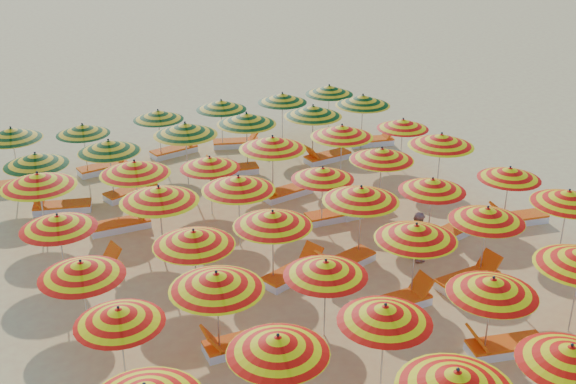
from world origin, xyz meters
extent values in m
plane|color=#ECC869|center=(0.00, 0.00, 0.00)|extent=(120.00, 120.00, 0.00)
cone|color=#EE6A00|center=(-1.37, -8.06, 1.88)|extent=(2.65, 2.65, 0.38)
sphere|color=black|center=(-1.37, -8.06, 2.10)|extent=(0.07, 0.07, 0.07)
cone|color=#EE6A00|center=(0.98, -8.31, 1.75)|extent=(2.03, 2.03, 0.36)
sphere|color=black|center=(0.98, -8.31, 1.95)|extent=(0.06, 0.06, 0.06)
sphere|color=black|center=(-5.97, -6.00, 2.05)|extent=(0.07, 0.07, 0.07)
cylinder|color=silver|center=(-3.44, -5.69, 0.95)|extent=(0.04, 0.04, 1.89)
cone|color=#EE6A00|center=(-3.44, -5.69, 1.77)|extent=(2.30, 2.30, 0.36)
sphere|color=black|center=(-3.44, -5.69, 1.97)|extent=(0.06, 0.06, 0.06)
cylinder|color=silver|center=(-1.16, -5.72, 0.93)|extent=(0.04, 0.04, 1.86)
cone|color=#EE6A00|center=(-1.16, -5.72, 1.74)|extent=(2.14, 2.14, 0.35)
sphere|color=black|center=(-1.16, -5.72, 1.94)|extent=(0.06, 0.06, 0.06)
cylinder|color=silver|center=(1.34, -5.95, 0.94)|extent=(0.04, 0.04, 1.89)
cone|color=#EE6A00|center=(1.34, -5.95, 1.76)|extent=(2.08, 2.08, 0.36)
sphere|color=black|center=(1.34, -5.95, 1.97)|extent=(0.06, 0.06, 0.06)
cylinder|color=silver|center=(3.69, -6.09, 1.01)|extent=(0.04, 0.04, 2.01)
cylinder|color=silver|center=(-5.67, -3.32, 0.89)|extent=(0.03, 0.03, 1.78)
cone|color=#EE6A00|center=(-5.67, -3.32, 1.66)|extent=(2.24, 2.24, 0.34)
sphere|color=black|center=(-5.67, -3.32, 1.85)|extent=(0.06, 0.06, 0.06)
cylinder|color=silver|center=(-3.63, -3.30, 1.00)|extent=(0.04, 0.04, 1.99)
cone|color=#EE6A00|center=(-3.63, -3.30, 1.86)|extent=(2.64, 2.64, 0.38)
sphere|color=black|center=(-3.63, -3.30, 2.08)|extent=(0.07, 0.07, 0.07)
cylinder|color=silver|center=(-1.27, -3.67, 0.92)|extent=(0.04, 0.04, 1.84)
cone|color=#EE6A00|center=(-1.27, -3.67, 1.72)|extent=(2.09, 2.09, 0.35)
sphere|color=black|center=(-1.27, -3.67, 1.92)|extent=(0.06, 0.06, 0.06)
cylinder|color=silver|center=(1.35, -3.36, 0.98)|extent=(0.04, 0.04, 1.96)
cone|color=#EE6A00|center=(1.35, -3.36, 1.83)|extent=(2.19, 2.19, 0.37)
sphere|color=black|center=(1.35, -3.36, 2.04)|extent=(0.07, 0.07, 0.07)
cylinder|color=silver|center=(3.55, -3.31, 0.94)|extent=(0.04, 0.04, 1.89)
cone|color=#EE6A00|center=(3.55, -3.31, 1.76)|extent=(1.94, 1.94, 0.36)
sphere|color=black|center=(3.55, -3.31, 1.97)|extent=(0.06, 0.06, 0.06)
cylinder|color=silver|center=(6.07, -3.54, 0.96)|extent=(0.04, 0.04, 1.92)
cone|color=#EE6A00|center=(6.07, -3.54, 1.79)|extent=(2.44, 2.44, 0.37)
sphere|color=black|center=(6.07, -3.54, 2.00)|extent=(0.06, 0.06, 0.06)
cylinder|color=silver|center=(-5.93, -1.33, 0.93)|extent=(0.04, 0.04, 1.87)
cone|color=#EE6A00|center=(-5.93, -1.33, 1.74)|extent=(2.44, 2.44, 0.36)
sphere|color=black|center=(-5.93, -1.33, 1.95)|extent=(0.06, 0.06, 0.06)
cylinder|color=silver|center=(-3.33, -1.20, 0.96)|extent=(0.04, 0.04, 1.93)
cone|color=#EE6A00|center=(-3.33, -1.20, 1.80)|extent=(2.18, 2.18, 0.37)
sphere|color=black|center=(-3.33, -1.20, 2.01)|extent=(0.06, 0.06, 0.06)
cylinder|color=silver|center=(-1.30, -1.19, 0.98)|extent=(0.04, 0.04, 1.95)
cone|color=#EE6A00|center=(-1.30, -1.19, 1.82)|extent=(2.45, 2.45, 0.37)
sphere|color=black|center=(-1.30, -1.19, 2.04)|extent=(0.07, 0.07, 0.07)
cylinder|color=silver|center=(1.31, -1.05, 1.01)|extent=(0.04, 0.04, 2.02)
cone|color=#EE6A00|center=(1.31, -1.05, 1.88)|extent=(2.52, 2.52, 0.38)
sphere|color=black|center=(1.31, -1.05, 2.10)|extent=(0.07, 0.07, 0.07)
cylinder|color=silver|center=(3.57, -1.13, 0.92)|extent=(0.04, 0.04, 1.84)
cone|color=#EE6A00|center=(3.57, -1.13, 1.72)|extent=(1.88, 1.88, 0.35)
sphere|color=black|center=(3.57, -1.13, 1.92)|extent=(0.06, 0.06, 0.06)
cylinder|color=silver|center=(6.10, -1.39, 0.90)|extent=(0.03, 0.03, 1.79)
cone|color=#EE6A00|center=(6.10, -1.39, 1.67)|extent=(1.94, 1.94, 0.34)
sphere|color=black|center=(6.10, -1.39, 1.87)|extent=(0.06, 0.06, 0.06)
cylinder|color=silver|center=(-5.91, 1.21, 0.93)|extent=(0.04, 0.04, 1.87)
cone|color=#EE6A00|center=(-5.91, 1.21, 1.74)|extent=(2.33, 2.33, 0.36)
sphere|color=black|center=(-5.91, 1.21, 1.95)|extent=(0.06, 0.06, 0.06)
cylinder|color=silver|center=(-3.34, 1.27, 1.03)|extent=(0.04, 0.04, 2.06)
cone|color=#EE6A00|center=(-3.34, 1.27, 1.92)|extent=(2.20, 2.20, 0.39)
sphere|color=black|center=(-3.34, 1.27, 2.15)|extent=(0.07, 0.07, 0.07)
cylinder|color=silver|center=(-1.19, 1.10, 1.00)|extent=(0.04, 0.04, 2.00)
cone|color=#EE6A00|center=(-1.19, 1.10, 1.87)|extent=(2.26, 2.26, 0.38)
sphere|color=black|center=(-1.19, 1.10, 2.09)|extent=(0.07, 0.07, 0.07)
cylinder|color=silver|center=(1.39, 1.04, 0.90)|extent=(0.03, 0.03, 1.80)
cone|color=#EE6A00|center=(1.39, 1.04, 1.68)|extent=(1.83, 1.83, 0.34)
sphere|color=black|center=(1.39, 1.04, 1.88)|extent=(0.06, 0.06, 0.06)
cylinder|color=silver|center=(3.54, 1.25, 0.97)|extent=(0.04, 0.04, 1.94)
cone|color=#EE6A00|center=(3.54, 1.25, 1.81)|extent=(2.42, 2.42, 0.37)
sphere|color=black|center=(3.54, 1.25, 2.02)|extent=(0.06, 0.06, 0.06)
cylinder|color=silver|center=(5.70, 1.18, 1.03)|extent=(0.04, 0.04, 2.05)
cone|color=#EE6A00|center=(5.70, 1.18, 1.92)|extent=(2.12, 2.12, 0.39)
sphere|color=black|center=(5.70, 1.18, 2.14)|extent=(0.07, 0.07, 0.07)
cylinder|color=silver|center=(-5.91, 3.74, 1.02)|extent=(0.04, 0.04, 2.03)
cone|color=#EE6A00|center=(-5.91, 3.74, 1.90)|extent=(2.35, 2.35, 0.39)
sphere|color=black|center=(-5.91, 3.74, 2.12)|extent=(0.07, 0.07, 0.07)
cylinder|color=silver|center=(-3.32, 3.45, 1.00)|extent=(0.04, 0.04, 2.01)
cone|color=#EE6A00|center=(-3.32, 3.45, 1.87)|extent=(2.31, 2.31, 0.38)
sphere|color=black|center=(-3.32, 3.45, 2.09)|extent=(0.07, 0.07, 0.07)
cylinder|color=silver|center=(-1.12, 3.32, 0.89)|extent=(0.03, 0.03, 1.79)
cone|color=#EE6A00|center=(-1.12, 3.32, 1.67)|extent=(2.09, 2.09, 0.34)
sphere|color=black|center=(-1.12, 3.32, 1.87)|extent=(0.06, 0.06, 0.06)
cylinder|color=silver|center=(0.95, 3.33, 1.03)|extent=(0.04, 0.04, 2.07)
cone|color=#EE6A00|center=(0.95, 3.33, 1.93)|extent=(2.70, 2.70, 0.39)
sphere|color=black|center=(0.95, 3.33, 2.16)|extent=(0.07, 0.07, 0.07)
cylinder|color=silver|center=(3.45, 3.38, 1.01)|extent=(0.04, 0.04, 2.03)
cone|color=#EE6A00|center=(3.45, 3.38, 1.89)|extent=(2.69, 2.69, 0.39)
sphere|color=black|center=(3.45, 3.38, 2.12)|extent=(0.07, 0.07, 0.07)
cylinder|color=silver|center=(6.05, 3.64, 0.89)|extent=(0.03, 0.03, 1.77)
cone|color=#EE6A00|center=(6.05, 3.64, 1.65)|extent=(1.92, 1.92, 0.34)
sphere|color=black|center=(6.05, 3.64, 1.85)|extent=(0.06, 0.06, 0.06)
cylinder|color=silver|center=(-5.64, 5.69, 0.95)|extent=(0.04, 0.04, 1.90)
cone|color=#725F03|center=(-5.64, 5.69, 1.77)|extent=(2.46, 2.46, 0.36)
sphere|color=black|center=(-5.64, 5.69, 1.98)|extent=(0.06, 0.06, 0.06)
cylinder|color=silver|center=(-3.47, 5.73, 0.96)|extent=(0.04, 0.04, 1.93)
cone|color=#725F03|center=(-3.47, 5.73, 1.80)|extent=(1.95, 1.95, 0.37)
sphere|color=black|center=(-3.47, 5.73, 2.01)|extent=(0.06, 0.06, 0.06)
cylinder|color=silver|center=(-0.97, 5.78, 1.04)|extent=(0.04, 0.04, 2.07)
cone|color=#725F03|center=(-0.97, 5.78, 1.94)|extent=(2.52, 2.52, 0.40)
sphere|color=black|center=(-0.97, 5.78, 2.16)|extent=(0.07, 0.07, 0.07)
cylinder|color=silver|center=(1.28, 5.96, 1.01)|extent=(0.04, 0.04, 2.03)
cone|color=#725F03|center=(1.28, 5.96, 1.89)|extent=(2.08, 2.08, 0.39)
sphere|color=black|center=(1.28, 5.96, 2.11)|extent=(0.07, 0.07, 0.07)
cylinder|color=silver|center=(3.67, 5.65, 1.02)|extent=(0.04, 0.04, 2.03)
cone|color=#725F03|center=(3.67, 5.65, 1.90)|extent=(2.70, 2.70, 0.39)
sphere|color=black|center=(3.67, 5.65, 2.12)|extent=(0.07, 0.07, 0.07)
cylinder|color=silver|center=(5.95, 5.99, 1.01)|extent=(0.04, 0.04, 2.02)
cone|color=#725F03|center=(5.95, 5.99, 1.88)|extent=(2.46, 2.46, 0.38)
sphere|color=black|center=(5.95, 5.99, 2.10)|extent=(0.07, 0.07, 0.07)
cylinder|color=silver|center=(-5.94, 8.29, 0.97)|extent=(0.04, 0.04, 1.94)
cone|color=#725F03|center=(-5.94, 8.29, 1.81)|extent=(2.15, 2.15, 0.37)
sphere|color=black|center=(-5.94, 8.29, 2.03)|extent=(0.06, 0.06, 0.06)
cylinder|color=silver|center=(-3.73, 8.09, 0.89)|extent=(0.03, 0.03, 1.78)
cone|color=#725F03|center=(-3.73, 8.09, 1.66)|extent=(1.93, 1.93, 0.34)
sphere|color=black|center=(-3.73, 8.09, 1.85)|extent=(0.06, 0.06, 0.06)
cylinder|color=silver|center=(-1.01, 8.44, 0.89)|extent=(0.03, 0.03, 1.78)
cone|color=#725F03|center=(-1.01, 8.44, 1.66)|extent=(2.23, 2.23, 0.34)
sphere|color=black|center=(-1.01, 8.44, 1.85)|extent=(0.06, 0.06, 0.06)
cylinder|color=silver|center=(1.34, 8.32, 0.92)|extent=(0.04, 0.04, 1.85)
cone|color=#725F03|center=(1.34, 8.32, 1.72)|extent=(2.01, 2.01, 0.35)
sphere|color=black|center=(1.34, 8.32, 1.93)|extent=(0.06, 0.06, 0.06)
cylinder|color=silver|center=(3.70, 8.04, 0.93)|extent=(0.04, 0.04, 1.86)
cone|color=#725F03|center=(3.70, 8.04, 1.74)|extent=(2.19, 2.19, 0.35)
sphere|color=black|center=(3.70, 8.04, 1.94)|extent=(0.06, 0.06, 0.06)
cylinder|color=silver|center=(5.77, 8.09, 0.94)|extent=(0.04, 0.04, 1.89)
cone|color=#725F03|center=(5.77, 8.09, 1.76)|extent=(2.34, 2.34, 0.36)
sphere|color=black|center=(5.77, 8.09, 1.97)|extent=(0.06, 0.06, 0.06)
cube|color=white|center=(1.89, -6.02, 0.10)|extent=(1.79, 1.00, 0.20)
cube|color=#FB5A0B|center=(1.89, -6.02, 0.23)|extent=(1.79, 1.00, 0.06)
cube|color=#FB5A0B|center=(1.21, -5.85, 0.45)|extent=(0.50, 0.65, 0.48)
cube|color=white|center=(-3.08, -3.29, 0.10)|extent=(1.74, 0.69, 0.20)
cube|color=#FB5A0B|center=(-3.08, -3.29, 0.23)|extent=(1.74, 0.69, 0.06)
cube|color=#FB5A0B|center=(-3.78, -3.25, 0.45)|extent=(0.40, 0.60, 0.48)
cube|color=white|center=(0.80, -3.51, 0.10)|extent=(1.71, 0.62, 0.20)
cube|color=#FB5A0B|center=(0.80, -3.51, 0.23)|extent=(1.71, 0.62, 0.06)
cube|color=#FB5A0B|center=(1.50, -3.53, 0.45)|extent=(0.38, 0.59, 0.48)
cube|color=white|center=(3.00, -3.46, 0.10)|extent=(1.72, 0.65, 0.20)
cube|color=#FB5A0B|center=(3.00, -3.46, 0.23)|extent=(1.72, 0.65, 0.06)
cube|color=#FB5A0B|center=(3.70, -3.43, 0.45)|extent=(0.39, 0.59, 0.48)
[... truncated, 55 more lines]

